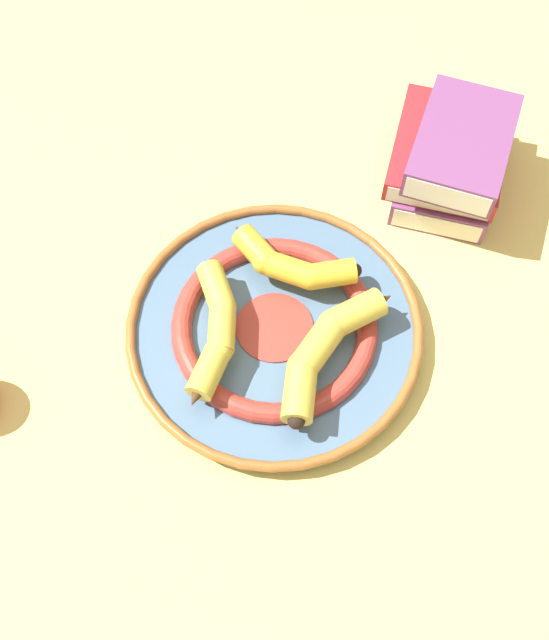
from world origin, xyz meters
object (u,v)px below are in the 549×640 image
banana_b (326,347)px  book_stack (452,157)px  banana_c (216,332)px  banana_a (290,264)px  decorative_bowl (274,328)px

banana_b → book_stack: book_stack is taller
banana_b → banana_c: banana_b is taller
banana_a → book_stack: bearing=58.4°
book_stack → banana_b: bearing=-16.3°
book_stack → banana_c: bearing=-33.7°
decorative_bowl → banana_c: (-0.05, -0.05, 0.04)m
decorative_bowl → banana_a: 0.08m
banana_c → banana_b: bearing=-98.2°
banana_b → book_stack: (0.05, 0.32, 0.00)m
decorative_bowl → banana_c: 0.08m
banana_a → banana_b: bearing=-48.9°
banana_a → book_stack: size_ratio=0.81×
decorative_bowl → banana_c: bearing=-138.5°
decorative_bowl → banana_a: bearing=98.8°
banana_b → book_stack: bearing=-178.2°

